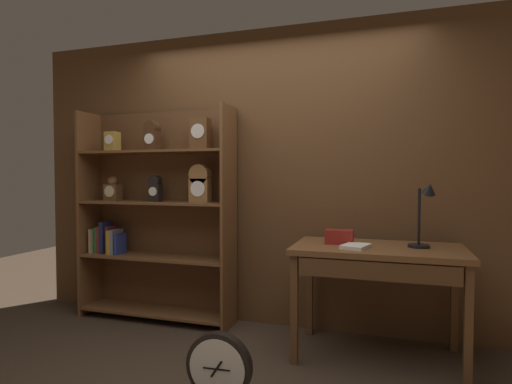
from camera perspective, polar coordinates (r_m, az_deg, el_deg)
The scene contains 7 objects.
back_wood_panel at distance 3.65m, azimuth 2.74°, elevation 2.02°, with size 4.80×0.05×2.60m, color brown.
bookshelf at distance 3.92m, azimuth -13.55°, elevation -2.77°, with size 1.46×0.34×1.91m.
workbench at distance 3.12m, azimuth 16.36°, elevation -9.02°, with size 1.19×0.68×0.81m.
desk_lamp at distance 3.12m, azimuth 22.09°, elevation -2.71°, with size 0.20×0.19×0.47m.
toolbox_small at distance 3.15m, azimuth 11.37°, elevation -6.08°, with size 0.20×0.10×0.11m, color maroon.
open_repair_manual at distance 3.01m, azimuth 13.52°, elevation -7.25°, with size 0.16×0.22×0.03m, color silver.
round_clock_large at distance 2.56m, azimuth -5.11°, elevation -23.06°, with size 0.39×0.11×0.43m.
Camera 1 is at (0.95, -2.17, 1.30)m, focal length 29.13 mm.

